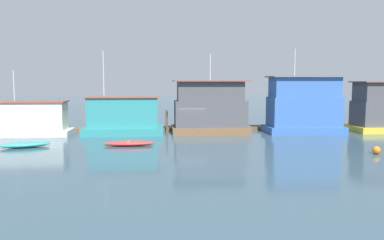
# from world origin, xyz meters

# --- Properties ---
(ground_plane) EXTENTS (200.00, 200.00, 0.00)m
(ground_plane) POSITION_xyz_m (0.00, 0.00, 0.00)
(ground_plane) COLOR #385160
(dock_walkway) EXTENTS (51.00, 2.13, 0.30)m
(dock_walkway) POSITION_xyz_m (0.00, 3.04, 0.15)
(dock_walkway) COLOR brown
(dock_walkway) RESTS_ON ground_plane
(houseboat_white) EXTENTS (7.10, 3.24, 5.90)m
(houseboat_white) POSITION_xyz_m (-14.61, 0.38, 1.46)
(houseboat_white) COLOR white
(houseboat_white) RESTS_ON ground_plane
(houseboat_teal) EXTENTS (7.30, 4.05, 7.66)m
(houseboat_teal) POSITION_xyz_m (-6.29, 0.51, 1.65)
(houseboat_teal) COLOR teal
(houseboat_teal) RESTS_ON ground_plane
(houseboat_brown) EXTENTS (7.22, 3.67, 7.47)m
(houseboat_brown) POSITION_xyz_m (1.85, 0.50, 2.30)
(houseboat_brown) COLOR brown
(houseboat_brown) RESTS_ON ground_plane
(houseboat_blue) EXTENTS (7.25, 3.47, 7.94)m
(houseboat_blue) POSITION_xyz_m (10.77, -0.30, 2.52)
(houseboat_blue) COLOR #3866B7
(houseboat_blue) RESTS_ON ground_plane
(dinghy_teal) EXTENTS (3.69, 2.22, 0.42)m
(dinghy_teal) POSITION_xyz_m (-12.96, -6.17, 0.21)
(dinghy_teal) COLOR teal
(dinghy_teal) RESTS_ON ground_plane
(dinghy_red) EXTENTS (3.84, 1.22, 0.39)m
(dinghy_red) POSITION_xyz_m (-5.31, -6.16, 0.20)
(dinghy_red) COLOR red
(dinghy_red) RESTS_ON ground_plane
(mooring_post_centre) EXTENTS (0.26, 0.26, 1.80)m
(mooring_post_centre) POSITION_xyz_m (9.52, 1.72, 0.90)
(mooring_post_centre) COLOR brown
(mooring_post_centre) RESTS_ON ground_plane
(mooring_post_near_left) EXTENTS (0.26, 0.26, 1.31)m
(mooring_post_near_left) POSITION_xyz_m (-0.83, 1.72, 0.65)
(mooring_post_near_left) COLOR brown
(mooring_post_near_left) RESTS_ON ground_plane
(mooring_post_near_right) EXTENTS (0.22, 0.22, 2.10)m
(mooring_post_near_right) POSITION_xyz_m (-2.23, 1.72, 1.05)
(mooring_post_near_right) COLOR brown
(mooring_post_near_right) RESTS_ON ground_plane
(buoy_orange) EXTENTS (0.54, 0.54, 0.54)m
(buoy_orange) POSITION_xyz_m (11.57, -11.04, 0.27)
(buoy_orange) COLOR orange
(buoy_orange) RESTS_ON ground_plane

